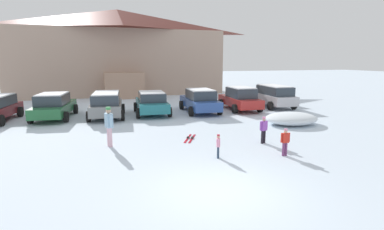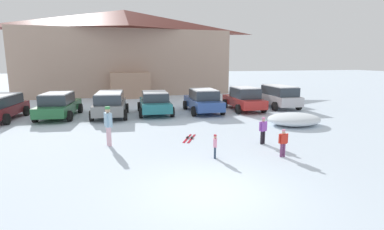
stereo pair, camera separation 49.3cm
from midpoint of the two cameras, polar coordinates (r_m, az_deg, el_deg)
ground at (r=8.53m, az=5.37°, el=-14.33°), size 160.00×160.00×0.00m
ski_lodge at (r=33.61m, az=-12.16°, el=11.72°), size 21.56×10.51×8.72m
parked_green_coupe at (r=20.29m, az=-23.46°, el=1.78°), size 2.50×4.80×1.57m
parked_grey_wagon at (r=19.47m, az=-14.64°, el=2.16°), size 2.40×4.31×1.58m
parked_teal_hatchback at (r=19.97m, az=-6.39°, el=2.40°), size 2.36×4.30×1.52m
parked_blue_hatchback at (r=20.51m, az=2.84°, el=2.77°), size 2.27×4.53×1.61m
parked_red_sedan at (r=21.67m, az=10.52°, el=3.07°), size 2.16×4.30×1.67m
parked_silver_wagon at (r=23.50m, az=16.79°, el=3.52°), size 2.25×4.24×1.67m
skier_child_in_pink_snowsuit at (r=11.04m, az=5.70°, el=-5.71°), size 0.19×0.32×0.89m
skier_child_in_purple_jacket at (r=13.18m, az=14.43°, el=-2.61°), size 0.42×0.24×1.16m
skier_child_in_red_jacket at (r=11.69m, az=18.14°, el=-4.82°), size 0.39×0.15×1.05m
skier_adult_in_blue_parka at (r=12.89m, az=-14.61°, el=-1.63°), size 0.35×0.60×1.67m
pair_of_skis at (r=13.77m, az=0.55°, el=-4.45°), size 0.93×1.48×0.08m
plowed_snow_pile at (r=17.56m, az=19.61°, el=-0.75°), size 2.98×2.38×0.66m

